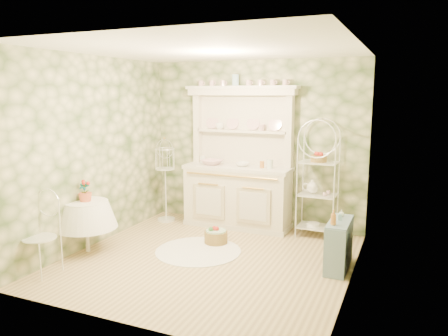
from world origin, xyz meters
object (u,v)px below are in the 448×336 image
at_px(kitchen_dresser, 238,158).
at_px(round_table, 87,226).
at_px(floor_basket, 216,236).
at_px(side_shelf, 339,244).
at_px(birdcage_stand, 165,180).
at_px(bakers_rack, 318,183).
at_px(cafe_chair, 39,238).

bearing_deg(kitchen_dresser, round_table, -127.81).
height_order(round_table, floor_basket, round_table).
height_order(side_shelf, floor_basket, side_shelf).
distance_m(kitchen_dresser, side_shelf, 2.30).
relative_size(birdcage_stand, floor_basket, 4.39).
bearing_deg(bakers_rack, kitchen_dresser, -177.73).
bearing_deg(birdcage_stand, kitchen_dresser, 8.62).
height_order(kitchen_dresser, floor_basket, kitchen_dresser).
xyz_separation_m(birdcage_stand, floor_basket, (1.27, -0.72, -0.61)).
bearing_deg(cafe_chair, birdcage_stand, 82.36).
xyz_separation_m(round_table, floor_basket, (1.50, 1.00, -0.26)).
distance_m(bakers_rack, cafe_chair, 3.93).
xyz_separation_m(cafe_chair, floor_basket, (1.50, 1.83, -0.35)).
bearing_deg(kitchen_dresser, bakers_rack, 0.21).
distance_m(birdcage_stand, floor_basket, 1.58).
bearing_deg(side_shelf, floor_basket, 170.91).
bearing_deg(cafe_chair, round_table, 87.60).
relative_size(bakers_rack, cafe_chair, 1.86).
bearing_deg(birdcage_stand, bakers_rack, 4.34).
distance_m(round_table, cafe_chair, 0.84).
xyz_separation_m(kitchen_dresser, side_shelf, (1.81, -1.14, -0.83)).
xyz_separation_m(bakers_rack, birdcage_stand, (-2.55, -0.19, -0.13)).
bearing_deg(kitchen_dresser, birdcage_stand, -171.38).
relative_size(side_shelf, birdcage_stand, 0.51).
distance_m(kitchen_dresser, bakers_rack, 1.34).
xyz_separation_m(kitchen_dresser, birdcage_stand, (-1.25, -0.19, -0.43)).
height_order(bakers_rack, floor_basket, bakers_rack).
relative_size(round_table, birdcage_stand, 0.51).
distance_m(cafe_chair, floor_basket, 2.40).
xyz_separation_m(kitchen_dresser, bakers_rack, (1.30, 0.00, -0.31)).
xyz_separation_m(kitchen_dresser, floor_basket, (0.02, -0.91, -1.04)).
bearing_deg(kitchen_dresser, side_shelf, -32.16).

